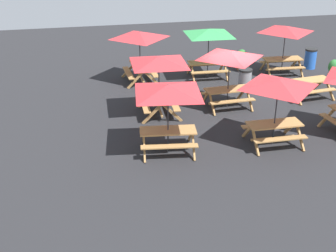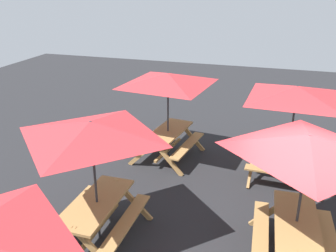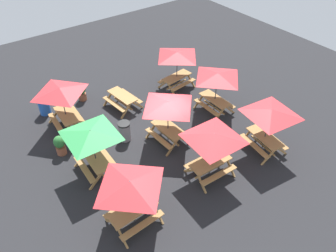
{
  "view_description": "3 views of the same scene",
  "coord_description": "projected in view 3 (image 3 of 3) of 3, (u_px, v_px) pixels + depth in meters",
  "views": [
    {
      "loc": [
        -6.15,
        -16.53,
        7.19
      ],
      "look_at": [
        -3.36,
        -3.36,
        0.9
      ],
      "focal_mm": 50.0,
      "sensor_mm": 36.0,
      "label": 1
    },
    {
      "loc": [
        5.24,
        -0.68,
        4.47
      ],
      "look_at": [
        -3.36,
        -3.36,
        0.9
      ],
      "focal_mm": 40.0,
      "sensor_mm": 36.0,
      "label": 2
    },
    {
      "loc": [
        -9.64,
        6.75,
        10.53
      ],
      "look_at": [
        -0.28,
        -0.19,
        0.9
      ],
      "focal_mm": 35.0,
      "sensor_mm": 36.0,
      "label": 3
    }
  ],
  "objects": [
    {
      "name": "picnic_table_0",
      "position": [
        168.0,
        107.0,
        14.41
      ],
      "size": [
        2.1,
        2.1,
        2.34
      ],
      "rotation": [
        0.0,
        0.0,
        0.05
      ],
      "color": "#A87A44",
      "rests_on": "ground"
    },
    {
      "name": "ground_plane",
      "position": [
        161.0,
        139.0,
        15.77
      ],
      "size": [
        30.29,
        30.29,
        0.0
      ],
      "primitive_type": "plane",
      "color": "#232326",
      "rests_on": "ground"
    },
    {
      "name": "trash_bin_blue",
      "position": [
        44.0,
        106.0,
        17.03
      ],
      "size": [
        0.59,
        0.59,
        0.98
      ],
      "color": "blue",
      "rests_on": "ground"
    },
    {
      "name": "potted_plant_0",
      "position": [
        82.0,
        91.0,
        17.96
      ],
      "size": [
        0.49,
        0.49,
        1.07
      ],
      "color": "#935138",
      "rests_on": "ground"
    },
    {
      "name": "picnic_table_4",
      "position": [
        177.0,
        57.0,
        18.0
      ],
      "size": [
        2.22,
        2.22,
        2.34
      ],
      "rotation": [
        0.0,
        0.0,
        1.69
      ],
      "color": "#A87A44",
      "rests_on": "ground"
    },
    {
      "name": "picnic_table_6",
      "position": [
        217.0,
        78.0,
        16.26
      ],
      "size": [
        2.01,
        2.01,
        2.34
      ],
      "rotation": [
        0.0,
        0.0,
        -0.0
      ],
      "color": "#A87A44",
      "rests_on": "ground"
    },
    {
      "name": "picnic_table_7",
      "position": [
        91.0,
        136.0,
        12.91
      ],
      "size": [
        2.83,
        2.83,
        2.34
      ],
      "rotation": [
        0.0,
        0.0,
        -0.04
      ],
      "color": "#A87A44",
      "rests_on": "ground"
    },
    {
      "name": "trash_bin_gray",
      "position": [
        125.0,
        131.0,
        15.45
      ],
      "size": [
        0.59,
        0.59,
        0.98
      ],
      "color": "gray",
      "rests_on": "ground"
    },
    {
      "name": "picnic_table_5",
      "position": [
        122.0,
        98.0,
        17.43
      ],
      "size": [
        1.95,
        1.71,
        0.81
      ],
      "rotation": [
        0.0,
        0.0,
        0.12
      ],
      "color": "#A87A44",
      "rests_on": "ground"
    },
    {
      "name": "picnic_table_8",
      "position": [
        131.0,
        187.0,
        10.92
      ],
      "size": [
        2.08,
        2.08,
        2.34
      ],
      "rotation": [
        0.0,
        0.0,
        1.61
      ],
      "color": "#A87A44",
      "rests_on": "ground"
    },
    {
      "name": "picnic_table_1",
      "position": [
        213.0,
        140.0,
        12.76
      ],
      "size": [
        2.83,
        2.83,
        2.34
      ],
      "rotation": [
        0.0,
        0.0,
        1.52
      ],
      "color": "#A87A44",
      "rests_on": "ground"
    },
    {
      "name": "picnic_table_3",
      "position": [
        61.0,
        93.0,
        15.24
      ],
      "size": [
        2.12,
        2.12,
        2.34
      ],
      "rotation": [
        0.0,
        0.0,
        -0.06
      ],
      "color": "#A87A44",
      "rests_on": "ground"
    },
    {
      "name": "potted_plant_1",
      "position": [
        60.0,
        145.0,
        14.67
      ],
      "size": [
        0.5,
        0.5,
        1.0
      ],
      "color": "#935138",
      "rests_on": "ground"
    },
    {
      "name": "picnic_table_2",
      "position": [
        270.0,
        115.0,
        13.97
      ],
      "size": [
        2.81,
        2.81,
        2.34
      ],
      "rotation": [
        0.0,
        0.0,
        -0.13
      ],
      "color": "#A87A44",
      "rests_on": "ground"
    }
  ]
}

